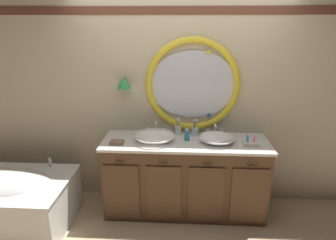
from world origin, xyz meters
TOP-DOWN VIEW (x-y plane):
  - ground_plane at (0.00, 0.00)m, footprint 14.00×14.00m
  - back_wall_assembly at (0.01, 0.59)m, footprint 6.40×0.26m
  - vanity_counter at (0.07, 0.26)m, footprint 1.90×0.63m
  - bathtub at (-1.95, -0.13)m, footprint 1.49×0.89m
  - sink_basin_left at (-0.28, 0.23)m, footprint 0.45×0.45m
  - sink_basin_right at (0.42, 0.23)m, footprint 0.39×0.39m
  - faucet_set_left at (-0.28, 0.47)m, footprint 0.24×0.14m
  - faucet_set_right at (0.42, 0.47)m, footprint 0.22×0.13m
  - toothbrush_holder_left at (-0.01, 0.45)m, footprint 0.08×0.08m
  - toothbrush_holder_right at (0.19, 0.42)m, footprint 0.09×0.09m
  - soap_dispenser at (0.09, 0.28)m, footprint 0.06×0.06m
  - folded_hand_towel at (-0.69, 0.13)m, footprint 0.15×0.11m
  - toiletry_basket at (0.79, 0.18)m, footprint 0.16×0.11m

SIDE VIEW (x-z plane):
  - ground_plane at x=0.00m, z-range 0.00..0.00m
  - bathtub at x=-1.95m, z-range 0.01..0.66m
  - vanity_counter at x=0.07m, z-range 0.00..0.92m
  - folded_hand_towel at x=-0.69m, z-range 0.91..0.95m
  - toiletry_basket at x=0.79m, z-range 0.88..1.00m
  - sink_basin_right at x=0.42m, z-range 0.92..1.03m
  - toothbrush_holder_right at x=0.19m, z-range 0.86..1.08m
  - faucet_set_right at x=0.42m, z-range 0.90..1.04m
  - toothbrush_holder_left at x=-0.01m, z-range 0.87..1.09m
  - soap_dispenser at x=0.09m, z-range 0.91..1.05m
  - sink_basin_left at x=-0.28m, z-range 0.92..1.04m
  - faucet_set_left at x=-0.28m, z-range 0.90..1.06m
  - back_wall_assembly at x=0.01m, z-range 0.02..2.62m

